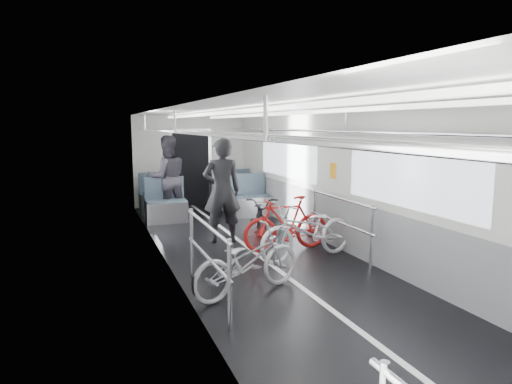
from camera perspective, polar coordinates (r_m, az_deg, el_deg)
car_shell at (r=7.37m, az=0.49°, el=0.40°), size 3.02×14.01×2.41m
bike_left_far at (r=5.87m, az=-1.10°, el=-8.63°), size 1.75×1.07×0.87m
bike_right_mid at (r=7.40m, az=6.53°, el=-4.77°), size 1.90×0.98×0.95m
bike_right_far at (r=7.88m, az=3.85°, el=-3.95°), size 1.57×0.47×0.94m
bike_aisle at (r=8.59m, az=0.63°, el=-3.19°), size 1.05×1.73×0.86m
person_standing at (r=8.36m, az=-4.27°, el=0.17°), size 0.74×0.53×1.92m
person_seated at (r=10.57m, az=-11.04°, el=1.76°), size 1.00×0.81×1.92m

